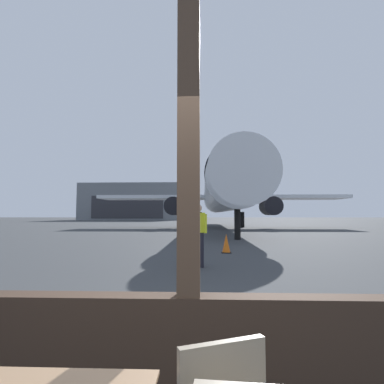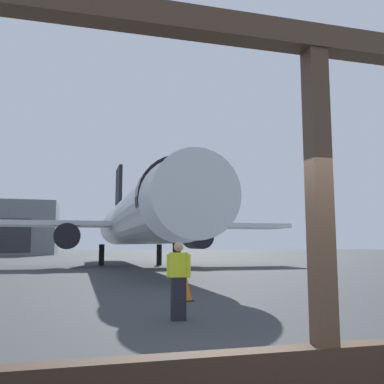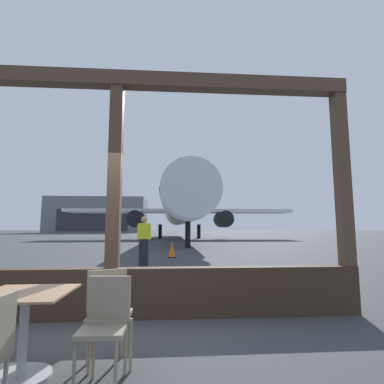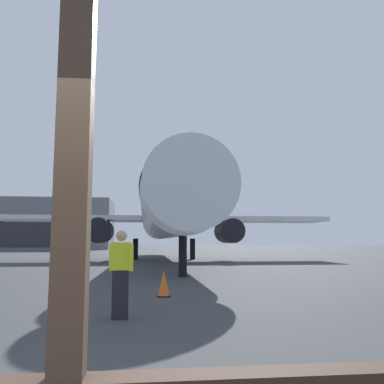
# 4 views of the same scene
# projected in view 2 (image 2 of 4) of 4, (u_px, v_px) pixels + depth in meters

# --- Properties ---
(ground_plane) EXTENTS (220.00, 220.00, 0.00)m
(ground_plane) POSITION_uv_depth(u_px,v_px,m) (101.00, 262.00, 42.19)
(ground_plane) COLOR #383A3D
(window_frame) EXTENTS (7.65, 0.24, 3.86)m
(window_frame) POSITION_uv_depth(u_px,v_px,m) (322.00, 282.00, 4.02)
(window_frame) COLOR #38281E
(window_frame) RESTS_ON ground
(airplane) EXTENTS (26.55, 35.34, 10.50)m
(airplane) POSITION_uv_depth(u_px,v_px,m) (136.00, 220.00, 32.81)
(airplane) COLOR silver
(airplane) RESTS_ON ground
(ground_crew_worker) EXTENTS (0.50, 0.35, 1.74)m
(ground_crew_worker) POSITION_uv_depth(u_px,v_px,m) (179.00, 279.00, 9.56)
(ground_crew_worker) COLOR black
(ground_crew_worker) RESTS_ON ground
(traffic_cone) EXTENTS (0.36, 0.36, 0.72)m
(traffic_cone) POSITION_uv_depth(u_px,v_px,m) (187.00, 289.00, 12.79)
(traffic_cone) COLOR orange
(traffic_cone) RESTS_ON ground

